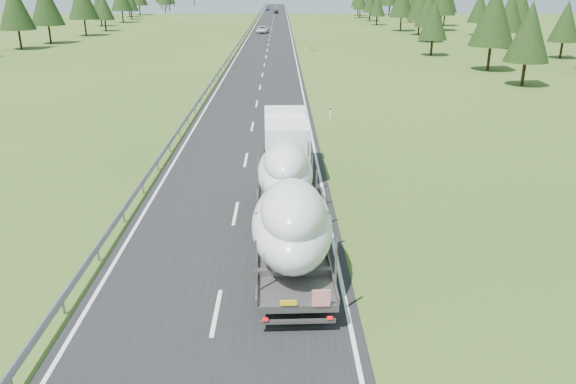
{
  "coord_description": "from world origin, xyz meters",
  "views": [
    {
      "loc": [
        2.3,
        -16.93,
        10.84
      ],
      "look_at": [
        2.6,
        6.7,
        2.0
      ],
      "focal_mm": 35.0,
      "sensor_mm": 36.0,
      "label": 1
    }
  ],
  "objects_px": {
    "distant_van": "(263,30)",
    "distant_car_blue": "(267,8)",
    "highway_sign": "(310,40)",
    "boat_truck": "(288,182)",
    "distant_car_dark": "(276,11)"
  },
  "relations": [
    {
      "from": "distant_car_blue",
      "to": "distant_van",
      "type": "bearing_deg",
      "value": -88.64
    },
    {
      "from": "highway_sign",
      "to": "distant_car_dark",
      "type": "relative_size",
      "value": 0.61
    },
    {
      "from": "distant_car_dark",
      "to": "highway_sign",
      "type": "bearing_deg",
      "value": -85.24
    },
    {
      "from": "highway_sign",
      "to": "distant_car_dark",
      "type": "height_order",
      "value": "highway_sign"
    },
    {
      "from": "highway_sign",
      "to": "boat_truck",
      "type": "height_order",
      "value": "boat_truck"
    },
    {
      "from": "highway_sign",
      "to": "distant_car_blue",
      "type": "xyz_separation_m",
      "value": [
        -10.34,
        148.2,
        -1.08
      ]
    },
    {
      "from": "distant_van",
      "to": "distant_car_blue",
      "type": "relative_size",
      "value": 1.23
    },
    {
      "from": "distant_van",
      "to": "boat_truck",
      "type": "bearing_deg",
      "value": -82.19
    },
    {
      "from": "distant_car_dark",
      "to": "distant_car_blue",
      "type": "relative_size",
      "value": 0.96
    },
    {
      "from": "boat_truck",
      "to": "distant_car_dark",
      "type": "distance_m",
      "value": 195.15
    },
    {
      "from": "highway_sign",
      "to": "distant_car_blue",
      "type": "relative_size",
      "value": 0.59
    },
    {
      "from": "highway_sign",
      "to": "distant_car_blue",
      "type": "bearing_deg",
      "value": 93.99
    },
    {
      "from": "highway_sign",
      "to": "boat_truck",
      "type": "distance_m",
      "value": 72.72
    },
    {
      "from": "distant_van",
      "to": "distant_car_blue",
      "type": "bearing_deg",
      "value": 96.18
    },
    {
      "from": "distant_van",
      "to": "distant_car_blue",
      "type": "height_order",
      "value": "distant_van"
    }
  ]
}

